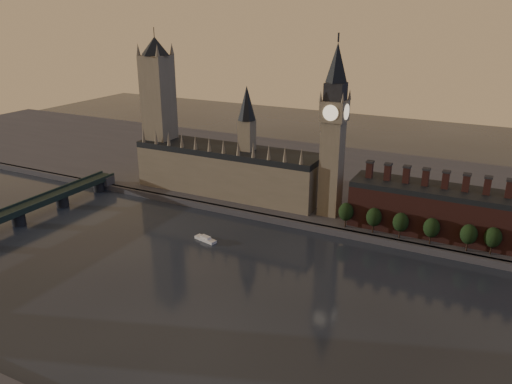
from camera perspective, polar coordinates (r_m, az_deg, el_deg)
ground at (r=228.29m, az=-3.47°, el=-12.39°), size 900.00×900.00×0.00m
north_bank at (r=377.12m, az=10.28°, el=1.07°), size 900.00×182.00×4.00m
palace_of_westminster at (r=339.80m, az=-3.17°, el=2.75°), size 130.00×30.30×74.00m
victoria_tower at (r=361.51m, az=-11.04°, el=9.58°), size 24.00×24.00×108.00m
big_ben at (r=296.76m, az=8.85°, el=7.03°), size 15.00×15.00×107.00m
chimney_block at (r=295.08m, az=21.42°, el=-2.17°), size 110.00×25.00×37.00m
embankment_tree_0 at (r=291.44m, az=10.25°, el=-2.24°), size 8.60×8.60×14.88m
embankment_tree_1 at (r=287.30m, az=13.33°, el=-2.81°), size 8.60×8.60×14.88m
embankment_tree_2 at (r=284.24m, az=16.21°, el=-3.33°), size 8.60×8.60×14.88m
embankment_tree_3 at (r=282.25m, az=19.42°, el=-3.87°), size 8.60×8.60×14.88m
embankment_tree_4 at (r=281.19m, az=23.14°, el=-4.46°), size 8.60×8.60×14.88m
embankment_tree_5 at (r=282.45m, az=25.45°, el=-4.71°), size 8.60×8.60×14.88m
river_boat at (r=283.96m, az=-5.79°, el=-5.36°), size 14.63×7.34×2.82m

